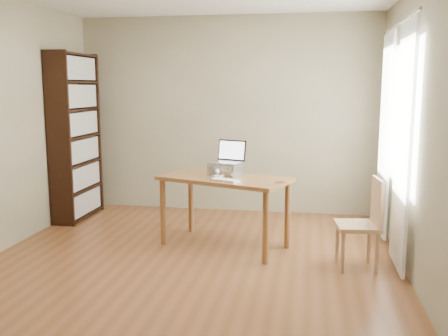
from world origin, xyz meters
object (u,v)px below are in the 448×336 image
desk (225,187)px  cat (226,168)px  keyboard (225,180)px  chair (365,221)px  laptop (227,157)px  bookshelf (76,137)px

desk → cat: size_ratio=2.98×
keyboard → chair: chair is taller
laptop → bookshelf: bearing=-179.7°
laptop → chair: bearing=-2.3°
bookshelf → cat: size_ratio=4.26×
bookshelf → chair: bearing=-20.6°
bookshelf → desk: (2.07, -0.87, -0.40)m
bookshelf → keyboard: bearing=-27.3°
desk → keyboard: keyboard is taller
keyboard → cat: size_ratio=0.63×
keyboard → chair: bearing=13.8°
chair → cat: bearing=152.1°
laptop → desk: bearing=-70.2°
desk → chair: (1.39, -0.42, -0.19)m
keyboard → cat: (-0.04, 0.33, 0.06)m
cat → chair: bearing=-3.5°
desk → chair: size_ratio=1.72×
keyboard → cat: cat is taller
laptop → keyboard: bearing=-63.9°
bookshelf → cat: bearing=-20.2°
bookshelf → chair: 3.74m
desk → chair: 1.46m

